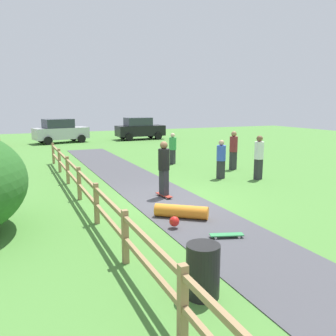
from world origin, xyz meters
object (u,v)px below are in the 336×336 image
Objects in this scene: trash_bin at (203,271)px; bystander_maroon at (233,148)px; bystander_blue at (221,158)px; bystander_white at (259,155)px; parked_car_silver at (60,131)px; skater_fallen at (181,212)px; parked_car_black at (140,128)px; skater_riding at (164,166)px; bystander_green at (173,147)px; skateboard_loose at (227,235)px.

bystander_maroon reaches higher than trash_bin.
bystander_blue is 1.56m from bystander_white.
bystander_maroon is 16.61m from parked_car_silver.
skater_fallen is (1.39, 3.68, -0.25)m from trash_bin.
bystander_white reaches higher than bystander_blue.
skater_fallen is 7.93m from bystander_maroon.
bystander_white is at bearing -29.71° from bystander_blue.
parked_car_black is (1.00, 17.76, -0.07)m from bystander_white.
parked_car_silver reaches higher than bystander_blue.
parked_car_black is (5.76, 18.83, -0.13)m from skater_riding.
skater_fallen is 6.26m from bystander_white.
parked_car_silver reaches higher than bystander_green.
trash_bin is 9.40m from bystander_blue.
bystander_green is at bearing 127.72° from bystander_maroon.
bystander_maroon is at bearing 42.57° from bystander_blue.
trash_bin is at bearing -124.13° from bystander_blue.
trash_bin is at bearing -133.38° from bystander_white.
skater_fallen is 0.32× the size of parked_car_silver.
bystander_blue reaches higher than bystander_green.
bystander_white reaches higher than trash_bin.
skater_riding is 3.88m from bystander_blue.
bystander_maroon is (6.93, 9.30, 0.58)m from trash_bin.
parked_car_black is at bearing 75.60° from skateboard_loose.
trash_bin is at bearing -131.89° from skateboard_loose.
skater_fallen reaches higher than skateboard_loose.
skater_fallen is 0.86× the size of bystander_blue.
skateboard_loose is at bearing -133.95° from bystander_white.
bystander_blue is (3.88, 4.10, 0.70)m from skater_fallen.
trash_bin is 24.78m from parked_car_silver.
bystander_white is at bearing 46.62° from trash_bin.
parked_car_black reaches higher than bystander_blue.
bystander_blue is at bearing 28.27° from skater_riding.
bystander_green is 0.88× the size of bystander_white.
trash_bin is 0.47× the size of skater_riding.
skater_riding is 1.15× the size of bystander_blue.
bystander_maroon is at bearing -52.28° from bystander_green.
skater_riding is at bearing -146.49° from bystander_maroon.
skater_riding is at bearing 72.63° from trash_bin.
skater_riding is 0.43× the size of parked_car_silver.
trash_bin is 11.61m from bystander_maroon.
bystander_blue is at bearing -97.88° from parked_car_black.
bystander_green is at bearing 72.39° from skateboard_loose.
trash_bin is 0.49× the size of bystander_maroon.
skater_riding is at bearing -151.73° from bystander_blue.
parked_car_silver is at bearing 88.02° from trash_bin.
bystander_blue is at bearing 150.29° from bystander_white.
trash_bin is 0.20× the size of parked_car_silver.
bystander_maroon is 0.44× the size of parked_car_black.
skater_fallen is 0.76× the size of bystander_white.
skater_riding and parked_car_silver have the same top height.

